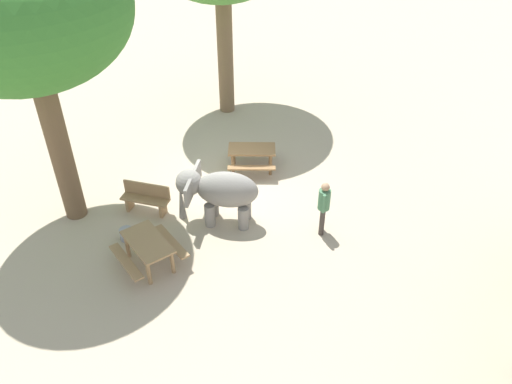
{
  "coord_description": "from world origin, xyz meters",
  "views": [
    {
      "loc": [
        10.14,
        7.27,
        8.79
      ],
      "look_at": [
        0.65,
        1.49,
        0.8
      ],
      "focal_mm": 34.5,
      "sensor_mm": 36.0,
      "label": 1
    }
  ],
  "objects_px": {
    "elephant": "(219,191)",
    "picnic_table_near": "(148,247)",
    "picnic_table_far": "(252,154)",
    "shade_tree_secondary": "(23,13)",
    "feed_bucket": "(126,234)",
    "wooden_bench": "(146,197)",
    "person_handler": "(324,204)"
  },
  "relations": [
    {
      "from": "picnic_table_far",
      "to": "feed_bucket",
      "type": "bearing_deg",
      "value": 46.4
    },
    {
      "from": "elephant",
      "to": "person_handler",
      "type": "xyz_separation_m",
      "value": [
        -1.02,
        2.66,
        -0.07
      ]
    },
    {
      "from": "elephant",
      "to": "picnic_table_far",
      "type": "height_order",
      "value": "elephant"
    },
    {
      "from": "person_handler",
      "to": "picnic_table_near",
      "type": "distance_m",
      "value": 4.65
    },
    {
      "from": "shade_tree_secondary",
      "to": "feed_bucket",
      "type": "height_order",
      "value": "shade_tree_secondary"
    },
    {
      "from": "shade_tree_secondary",
      "to": "picnic_table_far",
      "type": "height_order",
      "value": "shade_tree_secondary"
    },
    {
      "from": "picnic_table_far",
      "to": "elephant",
      "type": "bearing_deg",
      "value": 72.18
    },
    {
      "from": "shade_tree_secondary",
      "to": "wooden_bench",
      "type": "xyz_separation_m",
      "value": [
        -1.19,
        1.64,
        -5.2
      ]
    },
    {
      "from": "person_handler",
      "to": "shade_tree_secondary",
      "type": "xyz_separation_m",
      "value": [
        2.93,
        -6.36,
        4.72
      ]
    },
    {
      "from": "shade_tree_secondary",
      "to": "picnic_table_far",
      "type": "xyz_separation_m",
      "value": [
        -4.65,
        3.06,
        -5.08
      ]
    },
    {
      "from": "picnic_table_near",
      "to": "feed_bucket",
      "type": "distance_m",
      "value": 1.35
    },
    {
      "from": "picnic_table_far",
      "to": "feed_bucket",
      "type": "height_order",
      "value": "picnic_table_far"
    },
    {
      "from": "elephant",
      "to": "picnic_table_far",
      "type": "bearing_deg",
      "value": -100.06
    },
    {
      "from": "person_handler",
      "to": "wooden_bench",
      "type": "xyz_separation_m",
      "value": [
        1.74,
        -4.72,
        -0.48
      ]
    },
    {
      "from": "picnic_table_near",
      "to": "picnic_table_far",
      "type": "distance_m",
      "value": 5.12
    },
    {
      "from": "picnic_table_near",
      "to": "feed_bucket",
      "type": "height_order",
      "value": "picnic_table_near"
    },
    {
      "from": "picnic_table_near",
      "to": "feed_bucket",
      "type": "relative_size",
      "value": 5.4
    },
    {
      "from": "elephant",
      "to": "feed_bucket",
      "type": "bearing_deg",
      "value": 26.05
    },
    {
      "from": "wooden_bench",
      "to": "picnic_table_near",
      "type": "bearing_deg",
      "value": 117.7
    },
    {
      "from": "elephant",
      "to": "shade_tree_secondary",
      "type": "bearing_deg",
      "value": 4.17
    },
    {
      "from": "elephant",
      "to": "shade_tree_secondary",
      "type": "xyz_separation_m",
      "value": [
        1.91,
        -3.69,
        4.65
      ]
    },
    {
      "from": "wooden_bench",
      "to": "feed_bucket",
      "type": "bearing_deg",
      "value": 90.37
    },
    {
      "from": "shade_tree_secondary",
      "to": "person_handler",
      "type": "bearing_deg",
      "value": 114.74
    },
    {
      "from": "elephant",
      "to": "shade_tree_secondary",
      "type": "relative_size",
      "value": 0.3
    },
    {
      "from": "elephant",
      "to": "picnic_table_near",
      "type": "relative_size",
      "value": 1.17
    },
    {
      "from": "elephant",
      "to": "picnic_table_far",
      "type": "relative_size",
      "value": 1.11
    },
    {
      "from": "shade_tree_secondary",
      "to": "picnic_table_near",
      "type": "bearing_deg",
      "value": 81.72
    },
    {
      "from": "picnic_table_near",
      "to": "picnic_table_far",
      "type": "bearing_deg",
      "value": -66.41
    },
    {
      "from": "person_handler",
      "to": "picnic_table_far",
      "type": "bearing_deg",
      "value": -48.23
    },
    {
      "from": "person_handler",
      "to": "picnic_table_far",
      "type": "relative_size",
      "value": 0.79
    },
    {
      "from": "person_handler",
      "to": "shade_tree_secondary",
      "type": "height_order",
      "value": "shade_tree_secondary"
    },
    {
      "from": "elephant",
      "to": "picnic_table_near",
      "type": "xyz_separation_m",
      "value": [
        2.38,
        -0.49,
        -0.44
      ]
    }
  ]
}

